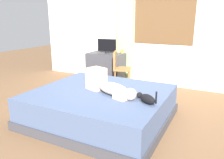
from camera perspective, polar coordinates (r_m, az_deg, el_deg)
ground_plane at (r=3.70m, az=-0.62°, el=-10.00°), size 16.00×16.00×0.00m
back_wall_with_window at (r=5.50m, az=11.01°, el=13.79°), size 6.40×0.14×2.90m
bed at (r=3.58m, az=-2.90°, el=-6.72°), size 2.07×1.85×0.49m
person_lying at (r=3.37m, az=-0.88°, el=-1.57°), size 0.93×0.51×0.34m
cat at (r=3.01m, az=8.83°, el=-4.84°), size 0.33×0.22×0.21m
desk at (r=5.69m, az=-1.46°, el=3.09°), size 0.90×0.56×0.74m
tv_monitor at (r=5.59m, az=-1.34°, el=8.61°), size 0.48×0.10×0.35m
cup at (r=5.63m, az=2.64°, el=7.23°), size 0.07×0.07×0.09m
chair_by_desk at (r=5.12m, az=1.87°, el=3.27°), size 0.48×0.48×0.86m
curtain_left at (r=5.65m, az=3.32°, el=11.81°), size 0.44×0.06×2.46m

